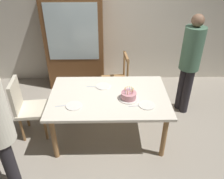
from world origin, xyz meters
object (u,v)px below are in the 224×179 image
(chair_upholstered, at_px, (25,105))
(china_cabinet, at_px, (75,41))
(plate_far_side, at_px, (103,86))
(person_guest, at_px, (190,60))
(chair_spindle_back, at_px, (116,81))
(birthday_cake, at_px, (128,96))
(plate_near_celebrant, at_px, (74,106))
(plate_near_guest, at_px, (146,105))
(dining_table, at_px, (109,100))

(chair_upholstered, relative_size, china_cabinet, 0.50)
(china_cabinet, bearing_deg, plate_far_side, -66.70)
(person_guest, bearing_deg, chair_upholstered, -167.20)
(chair_spindle_back, bearing_deg, plate_far_side, -109.34)
(chair_upholstered, distance_m, person_guest, 2.64)
(birthday_cake, xyz_separation_m, plate_far_side, (-0.36, 0.33, -0.04))
(plate_near_celebrant, bearing_deg, china_cabinet, 95.88)
(plate_near_celebrant, bearing_deg, plate_far_side, 52.38)
(plate_near_celebrant, relative_size, china_cabinet, 0.12)
(birthday_cake, bearing_deg, plate_near_celebrant, -167.85)
(plate_near_celebrant, height_order, chair_upholstered, chair_upholstered)
(plate_near_celebrant, distance_m, chair_upholstered, 0.85)
(birthday_cake, bearing_deg, plate_near_guest, -34.48)
(chair_upholstered, bearing_deg, chair_spindle_back, 30.92)
(plate_near_celebrant, distance_m, plate_near_guest, 0.97)
(china_cabinet, bearing_deg, chair_upholstered, -111.14)
(dining_table, relative_size, chair_upholstered, 1.77)
(dining_table, xyz_separation_m, chair_spindle_back, (0.13, 0.87, -0.19))
(dining_table, bearing_deg, plate_near_guest, -25.95)
(dining_table, height_order, china_cabinet, china_cabinet)
(dining_table, distance_m, chair_upholstered, 1.24)
(birthday_cake, bearing_deg, chair_spindle_back, 98.30)
(chair_spindle_back, xyz_separation_m, chair_upholstered, (-1.37, -0.82, 0.07))
(dining_table, bearing_deg, birthday_cake, -17.63)
(plate_near_guest, bearing_deg, chair_upholstered, 170.28)
(birthday_cake, xyz_separation_m, person_guest, (1.03, 0.72, 0.20))
(plate_far_side, height_order, chair_upholstered, chair_upholstered)
(plate_far_side, xyz_separation_m, person_guest, (1.39, 0.38, 0.24))
(plate_near_celebrant, distance_m, plate_far_side, 0.62)
(plate_near_celebrant, height_order, person_guest, person_guest)
(plate_far_side, distance_m, person_guest, 1.46)
(dining_table, bearing_deg, person_guest, 25.67)
(plate_near_guest, relative_size, chair_upholstered, 0.23)
(birthday_cake, xyz_separation_m, plate_near_celebrant, (-0.74, -0.16, -0.04))
(birthday_cake, bearing_deg, plate_far_side, 137.10)
(dining_table, bearing_deg, china_cabinet, 112.62)
(plate_near_guest, height_order, chair_spindle_back, chair_spindle_back)
(plate_far_side, bearing_deg, plate_near_guest, -39.84)
(chair_spindle_back, bearing_deg, birthday_cake, -81.70)
(plate_near_celebrant, relative_size, person_guest, 0.13)
(plate_near_celebrant, xyz_separation_m, plate_far_side, (0.38, 0.49, 0.00))
(plate_near_guest, height_order, person_guest, person_guest)
(china_cabinet, bearing_deg, person_guest, -25.39)
(birthday_cake, distance_m, plate_near_celebrant, 0.76)
(chair_spindle_back, xyz_separation_m, china_cabinet, (-0.78, 0.69, 0.49))
(chair_upholstered, xyz_separation_m, person_guest, (2.54, 0.58, 0.44))
(plate_near_celebrant, height_order, plate_near_guest, same)
(plate_far_side, xyz_separation_m, chair_spindle_back, (0.22, 0.62, -0.28))
(plate_far_side, relative_size, plate_near_guest, 1.00)
(plate_near_celebrant, height_order, china_cabinet, china_cabinet)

